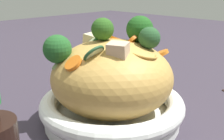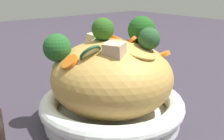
% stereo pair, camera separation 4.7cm
% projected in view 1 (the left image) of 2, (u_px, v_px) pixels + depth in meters
% --- Properties ---
extents(ground_plane, '(3.00, 3.00, 0.00)m').
position_uv_depth(ground_plane, '(112.00, 120.00, 0.50)').
color(ground_plane, '#342D39').
extents(serving_bowl, '(0.26, 0.26, 0.05)m').
position_uv_depth(serving_bowl, '(112.00, 107.00, 0.49)').
color(serving_bowl, white).
rests_on(serving_bowl, ground_plane).
extents(noodle_heap, '(0.21, 0.21, 0.13)m').
position_uv_depth(noodle_heap, '(112.00, 77.00, 0.47)').
color(noodle_heap, tan).
rests_on(noodle_heap, serving_bowl).
extents(broccoli_florets, '(0.15, 0.19, 0.08)m').
position_uv_depth(broccoli_florets, '(109.00, 37.00, 0.45)').
color(broccoli_florets, '#9AB16E').
rests_on(broccoli_florets, serving_bowl).
extents(carrot_coins, '(0.12, 0.18, 0.04)m').
position_uv_depth(carrot_coins, '(121.00, 49.00, 0.46)').
color(carrot_coins, orange).
rests_on(carrot_coins, serving_bowl).
extents(zucchini_slices, '(0.10, 0.10, 0.03)m').
position_uv_depth(zucchini_slices, '(95.00, 46.00, 0.45)').
color(zucchini_slices, beige).
rests_on(zucchini_slices, serving_bowl).
extents(chicken_chunks, '(0.14, 0.08, 0.03)m').
position_uv_depth(chicken_chunks, '(104.00, 44.00, 0.46)').
color(chicken_chunks, '#D3B191').
rests_on(chicken_chunks, serving_bowl).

